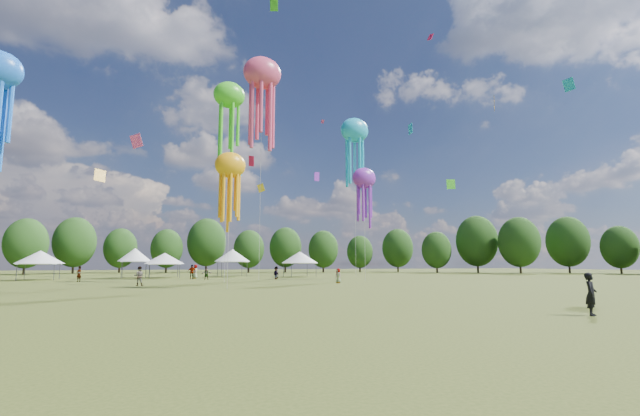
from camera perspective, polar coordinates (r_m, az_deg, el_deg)
name	(u,v)px	position (r m, az deg, el deg)	size (l,w,h in m)	color
ground	(419,319)	(17.30, 12.57, -13.74)	(300.00, 300.00, 0.00)	#384416
observer_main	(591,294)	(20.73, 31.50, -9.43)	(0.61, 0.40, 1.68)	black
spectator_near	(139,276)	(44.87, -22.27, -8.11)	(0.87, 0.68, 1.79)	gray
spectators_far	(226,273)	(59.82, -12.03, -8.16)	(27.00, 21.65, 1.92)	gray
festival_tents	(186,257)	(69.15, -16.82, -6.03)	(40.95, 11.10, 4.36)	#47474C
show_kites	(253,122)	(60.12, -8.62, 10.85)	(52.67, 32.98, 29.05)	#42D823
small_kites	(235,57)	(64.88, -10.85, 18.56)	(77.16, 63.60, 46.56)	#42D823
treeline	(182,236)	(77.12, -17.34, -3.52)	(201.57, 95.24, 13.43)	#38281C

